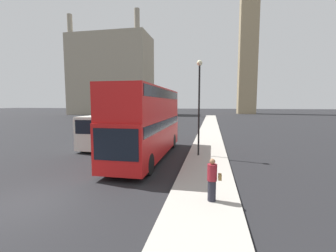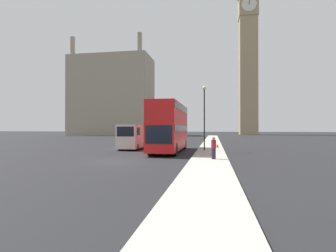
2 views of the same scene
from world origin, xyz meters
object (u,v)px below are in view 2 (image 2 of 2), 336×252
(parked_sedan, at_px, (164,136))
(street_lamp, at_px, (204,109))
(white_van, at_px, (134,136))
(red_double_decker_bus, at_px, (170,126))
(clock_tower, at_px, (248,50))
(pedestrian, at_px, (214,148))

(parked_sedan, bearing_deg, street_lamp, -69.68)
(parked_sedan, bearing_deg, white_van, -88.26)
(red_double_decker_bus, distance_m, white_van, 5.42)
(clock_tower, relative_size, pedestrian, 37.04)
(red_double_decker_bus, distance_m, street_lamp, 3.79)
(clock_tower, distance_m, street_lamp, 74.13)
(pedestrian, xyz_separation_m, street_lamp, (-0.91, 7.14, 3.31))
(clock_tower, height_order, pedestrian, clock_tower)
(red_double_decker_bus, xyz_separation_m, street_lamp, (3.33, 0.71, 1.67))
(street_lamp, bearing_deg, white_van, 165.10)
(pedestrian, height_order, street_lamp, street_lamp)
(clock_tower, height_order, street_lamp, clock_tower)
(white_van, height_order, pedestrian, white_van)
(white_van, distance_m, street_lamp, 8.58)
(clock_tower, bearing_deg, parked_sedan, -114.88)
(red_double_decker_bus, relative_size, white_van, 1.78)
(white_van, bearing_deg, red_double_decker_bus, -31.76)
(clock_tower, distance_m, pedestrian, 81.74)
(clock_tower, bearing_deg, pedestrian, -98.87)
(white_van, xyz_separation_m, street_lamp, (7.84, -2.09, 2.81))
(white_van, distance_m, pedestrian, 12.72)
(clock_tower, relative_size, parked_sedan, 11.97)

